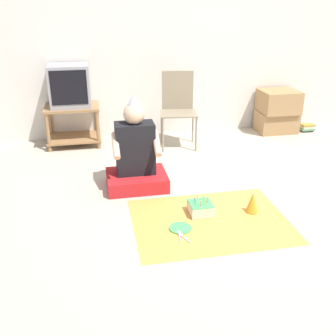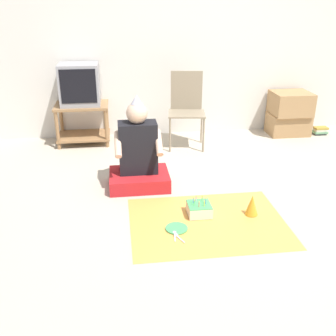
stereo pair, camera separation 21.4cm
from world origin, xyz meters
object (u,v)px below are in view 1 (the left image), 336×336
Objects in this scene: folding_chair at (178,104)px; party_hat_blue at (252,202)px; book_pile at (307,128)px; birthday_cake at (201,208)px; cardboard_box_stack at (278,111)px; paper_plate at (180,228)px; person_seated at (136,158)px; tv at (70,85)px.

folding_chair reaches higher than party_hat_blue.
birthday_cake is at bearing -137.16° from book_pile.
book_pile is 1.06× the size of party_hat_blue.
book_pile is at bearing -8.87° from cardboard_box_stack.
paper_plate is at bearing -101.88° from folding_chair.
person_seated is 4.56× the size of birthday_cake.
birthday_cake is at bearing -61.48° from tv.
person_seated is 5.00× the size of party_hat_blue.
tv is 0.86× the size of cardboard_box_stack.
party_hat_blue is 1.00× the size of paper_plate.
person_seated is 1.21m from party_hat_blue.
cardboard_box_stack is 2.54m from person_seated.
book_pile is 3.20m from paper_plate.
person_seated is 5.00× the size of paper_plate.
birthday_cake reaches higher than paper_plate.
paper_plate is (0.89, -2.27, -0.75)m from tv.
cardboard_box_stack is (2.79, -0.02, -0.46)m from tv.
paper_plate is at bearing -167.57° from party_hat_blue.
tv is 0.54× the size of folding_chair.
folding_chair reaches higher than book_pile.
person_seated is 0.97m from paper_plate.
folding_chair is 1.92m from party_hat_blue.
tv is 2.74× the size of party_hat_blue.
tv is 0.55× the size of person_seated.
folding_chair is 1.99m from book_pile.
birthday_cake is (0.48, -0.68, -0.25)m from person_seated.
folding_chair is 2.11m from paper_plate.
cardboard_box_stack reaches higher than birthday_cake.
book_pile reaches higher than paper_plate.
tv reaches higher than paper_plate.
party_hat_blue is (-1.22, -2.09, -0.21)m from cardboard_box_stack.
person_seated is (-0.67, -1.11, -0.23)m from folding_chair.
party_hat_blue is (0.94, -0.74, -0.21)m from person_seated.
folding_chair is 5.03× the size of party_hat_blue.
book_pile is at bearing 42.84° from birthday_cake.
party_hat_blue is at bearing -81.91° from folding_chair.
party_hat_blue is 0.71m from paper_plate.
folding_chair reaches higher than cardboard_box_stack.
cardboard_box_stack is at bearing 32.24° from person_seated.
cardboard_box_stack is at bearing 49.74° from paper_plate.
party_hat_blue is at bearing -129.42° from book_pile.
cardboard_box_stack reaches higher than party_hat_blue.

